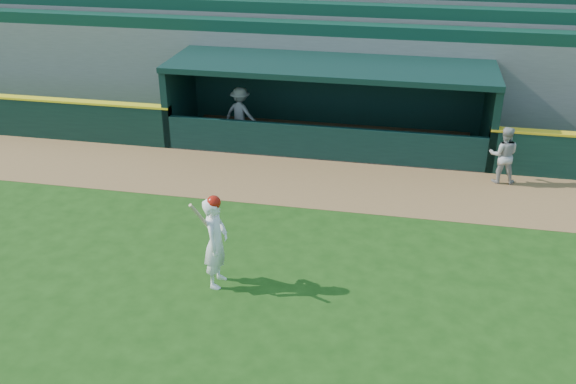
# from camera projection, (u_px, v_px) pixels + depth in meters

# --- Properties ---
(ground) EXTENTS (120.00, 120.00, 0.00)m
(ground) POSITION_uv_depth(u_px,v_px,m) (272.00, 286.00, 12.58)
(ground) COLOR #1B4110
(ground) RESTS_ON ground
(warning_track) EXTENTS (40.00, 3.00, 0.01)m
(warning_track) POSITION_uv_depth(u_px,v_px,m) (313.00, 182.00, 16.90)
(warning_track) COLOR olive
(warning_track) RESTS_ON ground
(dugout_player_front) EXTENTS (0.76, 0.60, 1.54)m
(dugout_player_front) POSITION_uv_depth(u_px,v_px,m) (504.00, 155.00, 16.61)
(dugout_player_front) COLOR #A2A29D
(dugout_player_front) RESTS_ON ground
(dugout_player_inside) EXTENTS (1.18, 0.88, 1.62)m
(dugout_player_inside) POSITION_uv_depth(u_px,v_px,m) (241.00, 113.00, 19.44)
(dugout_player_inside) COLOR #979792
(dugout_player_inside) RESTS_ON ground
(dugout) EXTENTS (9.40, 2.80, 2.46)m
(dugout) POSITION_uv_depth(u_px,v_px,m) (330.00, 98.00, 19.04)
(dugout) COLOR #61615D
(dugout) RESTS_ON ground
(stands) EXTENTS (34.50, 6.25, 7.59)m
(stands) POSITION_uv_depth(u_px,v_px,m) (349.00, 30.00, 22.61)
(stands) COLOR slate
(stands) RESTS_ON ground
(batter_at_plate) EXTENTS (0.57, 0.78, 1.94)m
(batter_at_plate) POSITION_uv_depth(u_px,v_px,m) (216.00, 241.00, 12.27)
(batter_at_plate) COLOR white
(batter_at_plate) RESTS_ON ground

